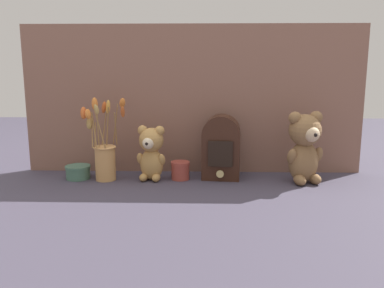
{
  "coord_description": "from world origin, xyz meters",
  "views": [
    {
      "loc": [
        0.04,
        -1.55,
        0.45
      ],
      "look_at": [
        0.0,
        0.02,
        0.15
      ],
      "focal_mm": 38.0,
      "sensor_mm": 36.0,
      "label": 1
    }
  ],
  "objects_px": {
    "teddy_bear_large": "(305,146)",
    "teddy_bear_medium": "(151,152)",
    "flower_vase": "(104,154)",
    "vintage_radio": "(221,146)",
    "decorative_tin_short": "(180,170)",
    "decorative_tin_tall": "(78,172)"
  },
  "relations": [
    {
      "from": "teddy_bear_large",
      "to": "teddy_bear_medium",
      "type": "height_order",
      "value": "teddy_bear_large"
    },
    {
      "from": "teddy_bear_large",
      "to": "flower_vase",
      "type": "relative_size",
      "value": 0.84
    },
    {
      "from": "teddy_bear_medium",
      "to": "flower_vase",
      "type": "xyz_separation_m",
      "value": [
        -0.19,
        -0.0,
        -0.01
      ]
    },
    {
      "from": "teddy_bear_medium",
      "to": "teddy_bear_large",
      "type": "bearing_deg",
      "value": -1.87
    },
    {
      "from": "vintage_radio",
      "to": "decorative_tin_short",
      "type": "bearing_deg",
      "value": -172.55
    },
    {
      "from": "decorative_tin_tall",
      "to": "teddy_bear_medium",
      "type": "bearing_deg",
      "value": -2.13
    },
    {
      "from": "teddy_bear_large",
      "to": "flower_vase",
      "type": "distance_m",
      "value": 0.79
    },
    {
      "from": "teddy_bear_medium",
      "to": "vintage_radio",
      "type": "relative_size",
      "value": 0.85
    },
    {
      "from": "teddy_bear_large",
      "to": "flower_vase",
      "type": "bearing_deg",
      "value": 178.85
    },
    {
      "from": "flower_vase",
      "to": "decorative_tin_short",
      "type": "distance_m",
      "value": 0.31
    },
    {
      "from": "flower_vase",
      "to": "teddy_bear_large",
      "type": "bearing_deg",
      "value": -1.15
    },
    {
      "from": "flower_vase",
      "to": "decorative_tin_tall",
      "type": "xyz_separation_m",
      "value": [
        -0.11,
        0.02,
        -0.08
      ]
    },
    {
      "from": "vintage_radio",
      "to": "decorative_tin_short",
      "type": "relative_size",
      "value": 3.38
    },
    {
      "from": "vintage_radio",
      "to": "decorative_tin_tall",
      "type": "height_order",
      "value": "vintage_radio"
    },
    {
      "from": "decorative_tin_tall",
      "to": "decorative_tin_short",
      "type": "distance_m",
      "value": 0.42
    },
    {
      "from": "teddy_bear_large",
      "to": "decorative_tin_tall",
      "type": "xyz_separation_m",
      "value": [
        -0.9,
        0.03,
        -0.12
      ]
    },
    {
      "from": "flower_vase",
      "to": "vintage_radio",
      "type": "xyz_separation_m",
      "value": [
        0.47,
        0.04,
        0.02
      ]
    },
    {
      "from": "teddy_bear_large",
      "to": "teddy_bear_medium",
      "type": "relative_size",
      "value": 1.27
    },
    {
      "from": "flower_vase",
      "to": "decorative_tin_short",
      "type": "bearing_deg",
      "value": 3.16
    },
    {
      "from": "teddy_bear_medium",
      "to": "vintage_radio",
      "type": "height_order",
      "value": "vintage_radio"
    },
    {
      "from": "flower_vase",
      "to": "teddy_bear_medium",
      "type": "bearing_deg",
      "value": 1.19
    },
    {
      "from": "teddy_bear_large",
      "to": "flower_vase",
      "type": "xyz_separation_m",
      "value": [
        -0.79,
        0.02,
        -0.04
      ]
    }
  ]
}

